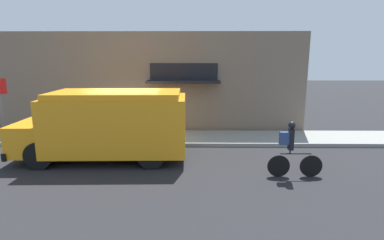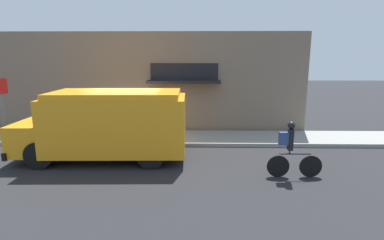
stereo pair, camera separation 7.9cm
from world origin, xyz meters
name	(u,v)px [view 1 (the left image)]	position (x,y,z in m)	size (l,w,h in m)	color
ground_plane	(128,147)	(0.00, 0.00, 0.00)	(70.00, 70.00, 0.00)	#232326
sidewalk	(134,138)	(0.00, 1.06, 0.07)	(28.00, 2.12, 0.15)	gray
storefront	(139,83)	(0.06, 2.36, 2.24)	(14.97, 1.11, 4.47)	#756656
school_bus	(109,124)	(-0.29, -1.34, 1.20)	(5.58, 2.73, 2.28)	orange
cyclist	(292,150)	(5.29, -2.87, 0.79)	(1.56, 0.21, 1.62)	black
stop_sign_post	(0,98)	(-5.04, 0.45, 1.80)	(0.45, 0.45, 2.47)	slate
trash_bin	(119,126)	(-0.58, 1.04, 0.56)	(0.57, 0.57, 0.83)	#38383D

